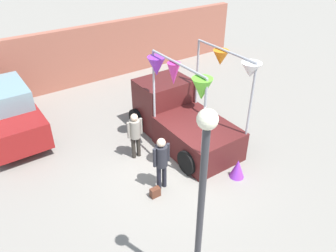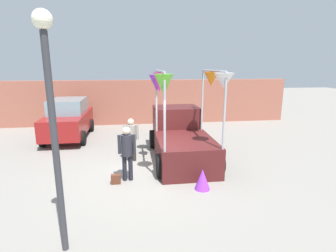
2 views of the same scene
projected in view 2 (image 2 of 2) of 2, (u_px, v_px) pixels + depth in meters
name	position (u px, v px, depth m)	size (l,w,h in m)	color
ground_plane	(148.00, 173.00, 8.53)	(60.00, 60.00, 0.00)	gray
vendor_truck	(180.00, 135.00, 9.85)	(2.48, 4.16, 3.30)	#4C1919
parked_car	(69.00, 119.00, 12.48)	(1.88, 4.00, 1.88)	maroon
person_customer	(127.00, 148.00, 7.81)	(0.53, 0.34, 1.68)	black
person_vendor	(131.00, 136.00, 9.45)	(0.53, 0.34, 1.59)	#2D2823
handbag	(116.00, 179.00, 7.77)	(0.28, 0.16, 0.28)	#592D1E
street_lamp	(51.00, 106.00, 4.40)	(0.32, 0.32, 4.31)	#333338
brick_boundary_wall	(140.00, 102.00, 15.55)	(18.00, 0.36, 2.60)	#9E5947
folded_kite_bundle_violet	(202.00, 179.00, 7.39)	(0.44, 0.44, 0.60)	purple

